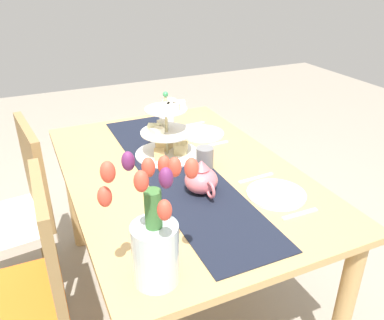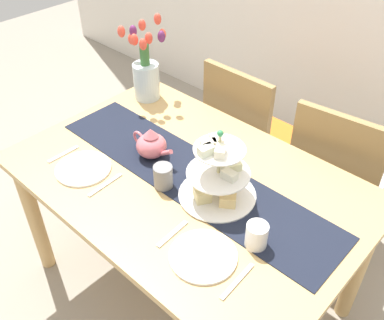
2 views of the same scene
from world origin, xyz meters
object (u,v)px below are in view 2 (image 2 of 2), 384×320
(tiered_cake_stand, at_px, (218,177))
(mug_grey, at_px, (163,176))
(dinner_plate_left, at_px, (83,168))
(knife_right, at_px, (237,281))
(tulip_vase, at_px, (146,72))
(knife_left, at_px, (105,185))
(fork_right, at_px, (172,234))
(mug_white_text, at_px, (257,236))
(dining_table, at_px, (187,196))
(chair_right, at_px, (336,175))
(teapot, at_px, (151,145))
(dinner_plate_right, at_px, (203,256))
(chair_left, at_px, (247,131))
(fork_left, at_px, (63,154))

(tiered_cake_stand, height_order, mug_grey, tiered_cake_stand)
(dinner_plate_left, xyz_separation_m, knife_right, (0.81, 0.00, -0.00))
(tulip_vase, xyz_separation_m, knife_left, (0.38, -0.58, -0.14))
(fork_right, height_order, mug_white_text, mug_white_text)
(knife_left, bearing_deg, dining_table, 51.69)
(chair_right, relative_size, teapot, 3.82)
(teapot, height_order, fork_right, teapot)
(dinner_plate_right, relative_size, knife_right, 1.35)
(dining_table, relative_size, tiered_cake_stand, 4.72)
(tulip_vase, distance_m, fork_right, 0.96)
(tiered_cake_stand, bearing_deg, dining_table, 178.86)
(teapot, distance_m, fork_right, 0.46)
(fork_right, distance_m, mug_grey, 0.26)
(dinner_plate_left, bearing_deg, tiered_cake_stand, 26.42)
(dinner_plate_left, height_order, mug_grey, mug_grey)
(chair_right, bearing_deg, mug_grey, -114.90)
(chair_left, xyz_separation_m, knife_left, (0.00, -0.96, 0.24))
(dinner_plate_right, bearing_deg, dinner_plate_left, 180.00)
(mug_white_text, bearing_deg, dinner_plate_left, -168.15)
(tiered_cake_stand, distance_m, tulip_vase, 0.82)
(dinner_plate_right, height_order, knife_right, dinner_plate_right)
(dinner_plate_left, bearing_deg, mug_white_text, 11.85)
(knife_left, xyz_separation_m, mug_grey, (0.17, 0.15, 0.05))
(chair_left, bearing_deg, fork_left, -106.66)
(tulip_vase, bearing_deg, tiered_cake_stand, -23.51)
(fork_right, bearing_deg, chair_left, 111.58)
(fork_right, bearing_deg, dinner_plate_right, 0.00)
(tulip_vase, relative_size, dinner_plate_left, 1.77)
(tulip_vase, bearing_deg, dinner_plate_left, -67.78)
(tulip_vase, bearing_deg, fork_right, -37.39)
(teapot, height_order, mug_white_text, teapot)
(dining_table, distance_m, tiered_cake_stand, 0.26)
(tiered_cake_stand, xyz_separation_m, mug_grey, (-0.19, -0.10, -0.05))
(tulip_vase, relative_size, mug_white_text, 4.28)
(dinner_plate_left, height_order, mug_white_text, mug_white_text)
(knife_left, relative_size, fork_right, 1.13)
(chair_left, xyz_separation_m, mug_white_text, (0.62, -0.80, 0.28))
(tulip_vase, bearing_deg, knife_left, -56.62)
(dinner_plate_left, relative_size, dinner_plate_right, 1.00)
(fork_left, bearing_deg, dinner_plate_right, 0.00)
(dining_table, relative_size, teapot, 6.02)
(knife_left, bearing_deg, knife_right, 0.00)
(dinner_plate_left, relative_size, mug_white_text, 2.42)
(mug_white_text, bearing_deg, mug_grey, -179.34)
(tulip_vase, xyz_separation_m, fork_right, (0.76, -0.58, -0.14))
(chair_right, distance_m, teapot, 0.94)
(fork_left, bearing_deg, mug_grey, 18.51)
(knife_left, bearing_deg, dinner_plate_left, 180.00)
(chair_left, bearing_deg, dinner_plate_left, -98.42)
(chair_left, xyz_separation_m, dinner_plate_right, (0.52, -0.96, 0.24))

